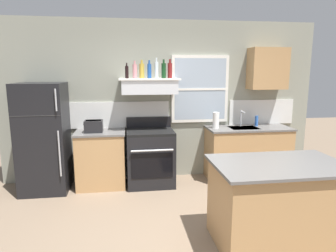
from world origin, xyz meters
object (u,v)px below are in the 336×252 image
object	(u,v)px
toaster	(94,126)
bottle_dark_green_wine	(164,70)
refrigerator	(44,138)
bottle_blue_liqueur	(149,71)
bottle_rose_pink	(135,71)
bottle_clear_tall	(157,70)
paper_towel_roll	(216,120)
kitchen_island	(277,204)
dish_soap_bottle	(256,121)
bottle_red_label_wine	(170,70)
stove_range	(150,157)
bottle_champagne_gold_foil	(142,71)
bottle_balsamic_dark	(127,72)

from	to	relation	value
toaster	bottle_dark_green_wine	xyz separation A→B (m)	(1.12, 0.09, 0.86)
refrigerator	bottle_blue_liqueur	size ratio (longest dim) A/B	5.93
bottle_dark_green_wine	bottle_rose_pink	bearing A→B (deg)	179.26
bottle_blue_liqueur	bottle_clear_tall	bearing A→B (deg)	27.68
bottle_rose_pink	paper_towel_roll	distance (m)	1.57
bottle_rose_pink	kitchen_island	xyz separation A→B (m)	(1.44, -2.01, -1.40)
toaster	bottle_blue_liqueur	xyz separation A→B (m)	(0.89, 0.08, 0.86)
bottle_rose_pink	dish_soap_bottle	xyz separation A→B (m)	(2.11, 0.06, -0.86)
dish_soap_bottle	kitchen_island	world-z (taller)	dish_soap_bottle
bottle_red_label_wine	kitchen_island	bearing A→B (deg)	-67.56
stove_range	bottle_champagne_gold_foil	size ratio (longest dim) A/B	3.76
bottle_champagne_gold_foil	bottle_blue_liqueur	world-z (taller)	bottle_champagne_gold_foil
stove_range	bottle_rose_pink	world-z (taller)	bottle_rose_pink
bottle_rose_pink	bottle_champagne_gold_foil	size ratio (longest dim) A/B	0.94
bottle_champagne_gold_foil	bottle_dark_green_wine	distance (m)	0.35
toaster	bottle_rose_pink	xyz separation A→B (m)	(0.66, 0.10, 0.85)
refrigerator	paper_towel_roll	bearing A→B (deg)	1.25
toaster	bottle_balsamic_dark	bearing A→B (deg)	12.16
stove_range	bottle_blue_liqueur	bearing A→B (deg)	86.78
refrigerator	bottle_red_label_wine	bearing A→B (deg)	5.14
stove_range	bottle_clear_tall	world-z (taller)	bottle_clear_tall
bottle_rose_pink	paper_towel_roll	size ratio (longest dim) A/B	1.01
bottle_blue_liqueur	bottle_clear_tall	world-z (taller)	bottle_clear_tall
bottle_champagne_gold_foil	dish_soap_bottle	size ratio (longest dim) A/B	1.61
bottle_rose_pink	bottle_champagne_gold_foil	world-z (taller)	bottle_champagne_gold_foil
toaster	kitchen_island	distance (m)	2.89
bottle_red_label_wine	kitchen_island	xyz separation A→B (m)	(0.86, -2.09, -1.42)
bottle_champagne_gold_foil	bottle_dark_green_wine	bearing A→B (deg)	-7.83
paper_towel_roll	bottle_rose_pink	bearing A→B (deg)	178.10
refrigerator	paper_towel_roll	xyz separation A→B (m)	(2.76, 0.06, 0.20)
refrigerator	stove_range	xyz separation A→B (m)	(1.65, 0.02, -0.38)
bottle_blue_liqueur	kitchen_island	bearing A→B (deg)	-58.85
dish_soap_bottle	bottle_champagne_gold_foil	bearing A→B (deg)	-179.60
bottle_balsamic_dark	stove_range	bearing A→B (deg)	-16.00
refrigerator	bottle_rose_pink	distance (m)	1.75
bottle_dark_green_wine	paper_towel_roll	distance (m)	1.21
toaster	bottle_champagne_gold_foil	world-z (taller)	bottle_champagne_gold_foil
stove_range	bottle_balsamic_dark	world-z (taller)	bottle_balsamic_dark
bottle_champagne_gold_foil	bottle_clear_tall	world-z (taller)	bottle_clear_tall
refrigerator	kitchen_island	world-z (taller)	refrigerator
bottle_clear_tall	bottle_red_label_wine	size ratio (longest dim) A/B	1.08
toaster	bottle_balsamic_dark	distance (m)	1.00
stove_range	dish_soap_bottle	xyz separation A→B (m)	(1.88, 0.14, 0.54)
toaster	stove_range	distance (m)	1.04
bottle_balsamic_dark	bottle_dark_green_wine	size ratio (longest dim) A/B	0.81
bottle_champagne_gold_foil	dish_soap_bottle	bearing A→B (deg)	0.40
paper_towel_roll	stove_range	bearing A→B (deg)	-178.08
bottle_rose_pink	paper_towel_roll	world-z (taller)	bottle_rose_pink
stove_range	bottle_champagne_gold_foil	world-z (taller)	bottle_champagne_gold_foil
bottle_rose_pink	bottle_blue_liqueur	size ratio (longest dim) A/B	0.96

